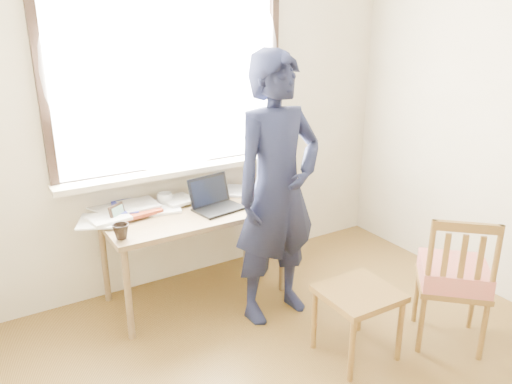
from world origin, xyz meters
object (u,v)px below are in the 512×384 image
mug_dark (121,232)px  side_chair (454,276)px  desk (193,220)px  laptop (215,201)px  mug_white (165,199)px  work_chair (358,301)px  person (277,191)px

mug_dark → side_chair: bearing=-34.0°
desk → laptop: 0.21m
mug_white → side_chair: size_ratio=0.12×
desk → side_chair: size_ratio=1.42×
laptop → side_chair: bearing=-53.5°
desk → work_chair: desk is taller
mug_white → mug_dark: bearing=-137.3°
desk → mug_white: (-0.12, 0.23, 0.12)m
mug_dark → work_chair: mug_dark is taller
mug_white → laptop: bearing=-42.4°
mug_white → work_chair: mug_white is taller
work_chair → person: 0.88m
side_chair → person: size_ratio=0.49×
laptop → side_chair: size_ratio=0.41×
laptop → mug_dark: (-0.75, -0.17, -0.01)m
desk → mug_white: mug_white is taller
side_chair → work_chair: bearing=160.8°
desk → work_chair: size_ratio=2.86×
desk → work_chair: 1.31m
desk → laptop: size_ratio=3.45×
person → mug_dark: bearing=159.7°
desk → person: size_ratio=0.70×
work_chair → desk: bearing=115.5°
desk → side_chair: bearing=-50.0°
desk → person: person is taller
mug_white → work_chair: size_ratio=0.25×
desk → laptop: laptop is taller
laptop → mug_dark: 0.77m
mug_dark → work_chair: 1.54m
laptop → mug_white: 0.38m
work_chair → side_chair: bearing=-19.2°
desk → person: (0.40, -0.49, 0.30)m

